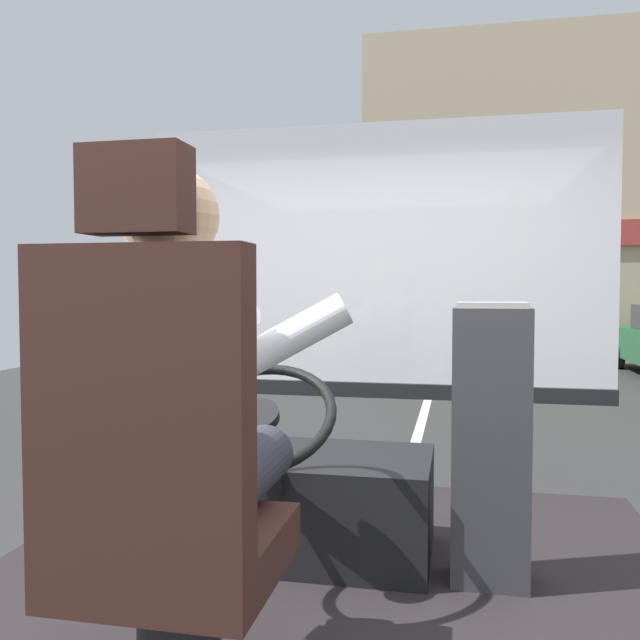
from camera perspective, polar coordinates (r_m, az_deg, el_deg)
The scene contains 8 objects.
ground at distance 10.90m, azimuth 9.35°, elevation -6.56°, with size 18.00×44.00×0.06m.
driver_seat at distance 1.58m, azimuth -13.42°, elevation -14.84°, with size 0.48×0.48×1.35m.
bus_driver at distance 1.63m, azimuth -11.78°, elevation -6.56°, with size 0.77×0.64×0.85m.
steering_console at distance 2.74m, azimuth -2.46°, elevation -15.09°, with size 1.10×0.99×0.79m.
fare_box at distance 2.49m, azimuth 14.41°, elevation -10.27°, with size 0.27×0.20×1.01m.
windshield_panel at distance 3.60m, azimuth 4.51°, elevation 2.48°, with size 2.50×0.08×1.48m.
street_tree at distance 14.48m, azimuth -5.08°, elevation 10.71°, with size 2.57×2.57×5.07m.
shop_building at distance 19.49m, azimuth 25.00°, elevation 9.22°, with size 13.53×4.61×8.05m.
Camera 1 is at (0.46, -1.95, 1.72)m, focal length 37.23 mm.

